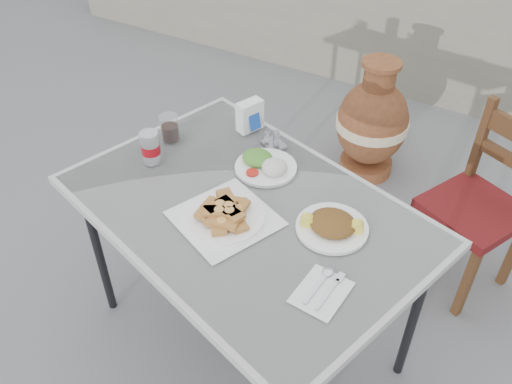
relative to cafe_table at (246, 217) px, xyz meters
The scene contains 13 objects.
ground 0.75m from the cafe_table, behind, with size 80.00×80.00×0.00m, color #5F5F61.
cafe_table is the anchor object (origin of this frame).
pide_plate 0.13m from the cafe_table, 107.53° to the right, with size 0.41×0.41×0.07m.
salad_rice_plate 0.24m from the cafe_table, 101.75° to the left, with size 0.24×0.24×0.06m.
salad_chopped_plate 0.33m from the cafe_table, ahead, with size 0.25×0.25×0.05m.
soda_can 0.47m from the cafe_table, behind, with size 0.07×0.07×0.13m.
cola_glass 0.53m from the cafe_table, 157.31° to the left, with size 0.08×0.08×0.11m.
napkin_holder 0.51m from the cafe_table, 118.76° to the left, with size 0.09×0.12×0.13m.
condiment_caddy 0.39m from the cafe_table, 103.69° to the left, with size 0.12×0.11×0.07m.
cutlery_napkin 0.45m from the cafe_table, 27.39° to the right, with size 0.15×0.20×0.01m.
chair 1.15m from the cafe_table, 50.18° to the left, with size 0.52×0.52×0.88m.
terracotta_urn 1.46m from the cafe_table, 89.78° to the left, with size 0.42×0.42×0.73m.
back_wall 2.51m from the cafe_table, 94.08° to the left, with size 6.00×0.25×1.20m, color gray.
Camera 1 is at (0.93, -1.23, 2.07)m, focal length 38.00 mm.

